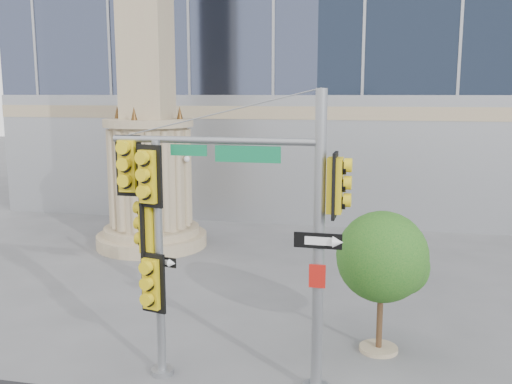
# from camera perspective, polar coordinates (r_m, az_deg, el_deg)

# --- Properties ---
(ground) EXTENTS (120.00, 120.00, 0.00)m
(ground) POSITION_cam_1_polar(r_m,az_deg,el_deg) (13.70, -1.28, -16.50)
(ground) COLOR #545456
(ground) RESTS_ON ground
(monument) EXTENTS (4.40, 4.40, 16.60)m
(monument) POSITION_cam_1_polar(r_m,az_deg,el_deg) (22.76, -10.76, 8.26)
(monument) COLOR tan
(monument) RESTS_ON ground
(main_signal_pole) EXTENTS (4.80, 0.58, 6.18)m
(main_signal_pole) POSITION_cam_1_polar(r_m,az_deg,el_deg) (11.40, 0.79, -1.55)
(main_signal_pole) COLOR slate
(main_signal_pole) RESTS_ON ground
(secondary_signal_pole) EXTENTS (0.89, 0.78, 5.14)m
(secondary_signal_pole) POSITION_cam_1_polar(r_m,az_deg,el_deg) (12.15, -10.25, -4.91)
(secondary_signal_pole) COLOR slate
(secondary_signal_pole) RESTS_ON ground
(street_tree) EXTENTS (2.18, 2.13, 3.40)m
(street_tree) POSITION_cam_1_polar(r_m,az_deg,el_deg) (13.69, 12.65, -6.69)
(street_tree) COLOR tan
(street_tree) RESTS_ON ground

